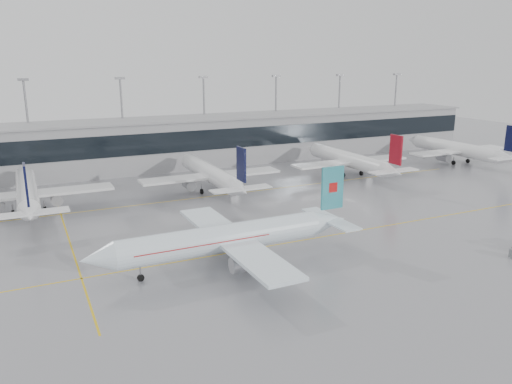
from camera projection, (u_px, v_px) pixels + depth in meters
name	position (u px, v px, depth m)	size (l,w,h in m)	color
ground	(290.00, 242.00, 75.03)	(320.00, 320.00, 0.00)	gray
taxi_line_main	(290.00, 242.00, 75.03)	(120.00, 0.25, 0.01)	yellow
taxi_line_north	(218.00, 195.00, 101.23)	(120.00, 0.25, 0.01)	yellow
taxi_line_cross	(69.00, 241.00, 75.67)	(0.25, 60.00, 0.01)	yellow
terminal	(172.00, 143.00, 127.66)	(180.00, 15.00, 12.00)	#939397
terminal_glass	(181.00, 142.00, 120.68)	(180.00, 0.20, 5.00)	black
terminal_roof	(171.00, 119.00, 126.08)	(182.00, 16.00, 0.40)	gray
light_masts	(165.00, 112.00, 131.03)	(156.40, 1.00, 22.60)	gray
air_canada_jet	(231.00, 237.00, 66.03)	(37.55, 30.29, 11.95)	white
parked_jet_b	(27.00, 192.00, 88.98)	(29.64, 36.96, 11.72)	white
parked_jet_c	(211.00, 174.00, 103.51)	(29.64, 36.96, 11.72)	white
parked_jet_d	(350.00, 160.00, 118.04)	(29.64, 36.96, 11.72)	white
parked_jet_e	(458.00, 149.00, 132.57)	(29.64, 36.96, 11.72)	white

